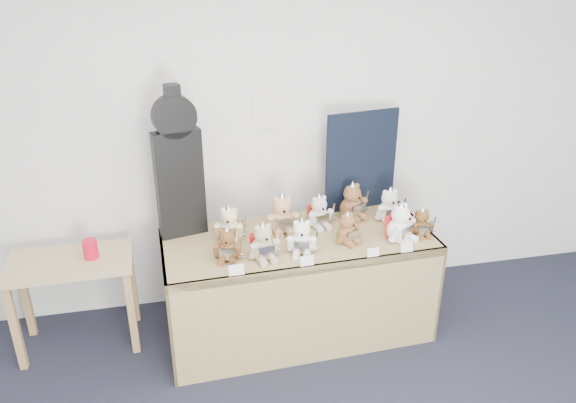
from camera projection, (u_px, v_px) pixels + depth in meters
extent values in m
plane|color=white|center=(278.00, 131.00, 4.09)|extent=(6.00, 0.00, 6.00)
cube|color=silver|center=(267.00, 109.00, 4.00)|extent=(0.21, 0.00, 0.30)
cube|color=olive|center=(298.00, 241.00, 3.84)|extent=(1.87, 0.84, 0.06)
cube|color=olive|center=(313.00, 316.00, 3.66)|extent=(1.84, 0.09, 0.77)
cube|color=olive|center=(168.00, 304.00, 3.78)|extent=(0.05, 0.77, 0.77)
cube|color=olive|center=(415.00, 268.00, 4.20)|extent=(0.05, 0.77, 0.77)
cube|color=tan|center=(70.00, 262.00, 3.74)|extent=(0.82, 0.47, 0.04)
cube|color=olive|center=(15.00, 329.00, 3.64)|extent=(0.05, 0.05, 0.64)
cube|color=olive|center=(26.00, 297.00, 3.97)|extent=(0.05, 0.05, 0.64)
cube|color=olive|center=(132.00, 313.00, 3.80)|extent=(0.05, 0.05, 0.64)
cube|color=olive|center=(132.00, 283.00, 4.13)|extent=(0.05, 0.05, 0.64)
cube|color=black|center=(180.00, 184.00, 3.73)|extent=(0.33, 0.16, 0.74)
cylinder|color=black|center=(174.00, 116.00, 3.53)|extent=(0.29, 0.15, 0.28)
cube|color=black|center=(173.00, 99.00, 3.49)|extent=(0.11, 0.10, 0.19)
cube|color=black|center=(361.00, 161.00, 4.11)|extent=(0.56, 0.11, 0.75)
cylinder|color=red|center=(90.00, 249.00, 3.73)|extent=(0.10, 0.10, 0.13)
ellipsoid|color=brown|center=(228.00, 250.00, 3.55)|extent=(0.17, 0.15, 0.14)
sphere|color=brown|center=(227.00, 237.00, 3.51)|extent=(0.11, 0.11, 0.11)
cylinder|color=brown|center=(226.00, 241.00, 3.47)|extent=(0.05, 0.03, 0.04)
sphere|color=black|center=(226.00, 243.00, 3.46)|extent=(0.02, 0.02, 0.02)
sphere|color=brown|center=(221.00, 231.00, 3.49)|extent=(0.03, 0.03, 0.03)
sphere|color=brown|center=(232.00, 231.00, 3.49)|extent=(0.03, 0.03, 0.03)
cylinder|color=brown|center=(217.00, 251.00, 3.53)|extent=(0.06, 0.09, 0.11)
cylinder|color=brown|center=(238.00, 251.00, 3.53)|extent=(0.06, 0.09, 0.11)
cylinder|color=brown|center=(222.00, 260.00, 3.52)|extent=(0.06, 0.10, 0.04)
cylinder|color=brown|center=(232.00, 260.00, 3.52)|extent=(0.06, 0.10, 0.04)
cube|color=silver|center=(227.00, 254.00, 3.49)|extent=(0.09, 0.04, 0.08)
cone|color=silver|center=(227.00, 231.00, 3.49)|extent=(0.09, 0.09, 0.07)
cube|color=silver|center=(241.00, 249.00, 3.51)|extent=(0.02, 0.04, 0.15)
cube|color=silver|center=(242.00, 257.00, 3.53)|extent=(0.04, 0.02, 0.01)
ellipsoid|color=tan|center=(263.00, 248.00, 3.56)|extent=(0.19, 0.17, 0.16)
sphere|color=tan|center=(263.00, 233.00, 3.51)|extent=(0.12, 0.12, 0.12)
cylinder|color=tan|center=(266.00, 238.00, 3.47)|extent=(0.05, 0.04, 0.05)
sphere|color=black|center=(267.00, 239.00, 3.46)|extent=(0.02, 0.02, 0.02)
sphere|color=tan|center=(257.00, 228.00, 3.48)|extent=(0.04, 0.04, 0.04)
sphere|color=tan|center=(268.00, 226.00, 3.51)|extent=(0.04, 0.04, 0.04)
cylinder|color=tan|center=(253.00, 251.00, 3.51)|extent=(0.06, 0.10, 0.12)
cylinder|color=tan|center=(275.00, 246.00, 3.56)|extent=(0.06, 0.10, 0.12)
cylinder|color=tan|center=(261.00, 260.00, 3.51)|extent=(0.07, 0.11, 0.05)
cylinder|color=tan|center=(272.00, 258.00, 3.54)|extent=(0.07, 0.11, 0.05)
cube|color=silver|center=(267.00, 252.00, 3.50)|extent=(0.11, 0.04, 0.09)
cone|color=silver|center=(263.00, 226.00, 3.49)|extent=(0.10, 0.10, 0.08)
cube|color=silver|center=(280.00, 243.00, 3.55)|extent=(0.02, 0.04, 0.17)
cube|color=silver|center=(280.00, 252.00, 3.58)|extent=(0.05, 0.02, 0.01)
cube|color=#B51714|center=(260.00, 243.00, 3.60)|extent=(0.13, 0.06, 0.14)
ellipsoid|color=white|center=(302.00, 243.00, 3.62)|extent=(0.18, 0.16, 0.15)
sphere|color=white|center=(302.00, 229.00, 3.58)|extent=(0.11, 0.11, 0.11)
cylinder|color=white|center=(302.00, 234.00, 3.54)|extent=(0.05, 0.03, 0.05)
sphere|color=black|center=(302.00, 235.00, 3.53)|extent=(0.02, 0.02, 0.02)
sphere|color=white|center=(296.00, 223.00, 3.56)|extent=(0.04, 0.04, 0.04)
sphere|color=white|center=(307.00, 223.00, 3.56)|extent=(0.04, 0.04, 0.04)
cylinder|color=white|center=(290.00, 244.00, 3.60)|extent=(0.06, 0.09, 0.12)
cylinder|color=white|center=(313.00, 244.00, 3.60)|extent=(0.06, 0.09, 0.12)
cylinder|color=white|center=(296.00, 253.00, 3.59)|extent=(0.07, 0.11, 0.05)
cylinder|color=white|center=(307.00, 253.00, 3.59)|extent=(0.07, 0.11, 0.05)
cube|color=silver|center=(302.00, 247.00, 3.57)|extent=(0.10, 0.04, 0.08)
cone|color=silver|center=(302.00, 222.00, 3.56)|extent=(0.10, 0.10, 0.07)
cube|color=silver|center=(317.00, 241.00, 3.58)|extent=(0.02, 0.04, 0.16)
cube|color=silver|center=(316.00, 250.00, 3.61)|extent=(0.05, 0.02, 0.01)
ellipsoid|color=brown|center=(347.00, 234.00, 3.75)|extent=(0.18, 0.17, 0.14)
sphere|color=brown|center=(347.00, 221.00, 3.71)|extent=(0.10, 0.10, 0.10)
cylinder|color=brown|center=(352.00, 225.00, 3.69)|extent=(0.05, 0.04, 0.04)
sphere|color=black|center=(354.00, 225.00, 3.68)|extent=(0.02, 0.02, 0.02)
sphere|color=brown|center=(344.00, 217.00, 3.68)|extent=(0.03, 0.03, 0.03)
sphere|color=brown|center=(351.00, 214.00, 3.72)|extent=(0.03, 0.03, 0.03)
cylinder|color=brown|center=(342.00, 237.00, 3.70)|extent=(0.07, 0.09, 0.11)
cylinder|color=brown|center=(355.00, 231.00, 3.78)|extent=(0.07, 0.09, 0.11)
cylinder|color=brown|center=(348.00, 243.00, 3.72)|extent=(0.08, 0.10, 0.04)
cylinder|color=brown|center=(355.00, 240.00, 3.75)|extent=(0.08, 0.10, 0.04)
cube|color=silver|center=(353.00, 236.00, 3.71)|extent=(0.09, 0.06, 0.08)
cone|color=silver|center=(348.00, 215.00, 3.69)|extent=(0.09, 0.09, 0.07)
cube|color=silver|center=(359.00, 228.00, 3.77)|extent=(0.03, 0.04, 0.15)
cube|color=silver|center=(359.00, 235.00, 3.80)|extent=(0.04, 0.03, 0.01)
ellipsoid|color=white|center=(399.00, 230.00, 3.77)|extent=(0.23, 0.22, 0.17)
sphere|color=white|center=(401.00, 214.00, 3.73)|extent=(0.13, 0.13, 0.13)
cylinder|color=white|center=(408.00, 218.00, 3.70)|extent=(0.06, 0.05, 0.05)
sphere|color=black|center=(410.00, 219.00, 3.68)|extent=(0.02, 0.02, 0.02)
sphere|color=white|center=(398.00, 210.00, 3.68)|extent=(0.04, 0.04, 0.04)
sphere|color=white|center=(405.00, 206.00, 3.73)|extent=(0.04, 0.04, 0.04)
cylinder|color=white|center=(395.00, 234.00, 3.70)|extent=(0.09, 0.11, 0.13)
cylinder|color=white|center=(409.00, 226.00, 3.81)|extent=(0.09, 0.11, 0.13)
cylinder|color=white|center=(403.00, 241.00, 3.73)|extent=(0.11, 0.12, 0.05)
cylinder|color=white|center=(410.00, 237.00, 3.78)|extent=(0.11, 0.12, 0.05)
cube|color=silver|center=(408.00, 232.00, 3.73)|extent=(0.10, 0.08, 0.10)
cone|color=silver|center=(401.00, 207.00, 3.70)|extent=(0.11, 0.11, 0.08)
cube|color=silver|center=(413.00, 221.00, 3.81)|extent=(0.04, 0.04, 0.18)
cube|color=silver|center=(412.00, 231.00, 3.84)|extent=(0.05, 0.04, 0.01)
cube|color=#B51714|center=(391.00, 225.00, 3.81)|extent=(0.13, 0.11, 0.16)
ellipsoid|color=brown|center=(421.00, 228.00, 3.85)|extent=(0.13, 0.11, 0.13)
sphere|color=brown|center=(422.00, 217.00, 3.81)|extent=(0.09, 0.09, 0.09)
cylinder|color=brown|center=(424.00, 220.00, 3.78)|extent=(0.04, 0.02, 0.04)
sphere|color=black|center=(425.00, 221.00, 3.77)|extent=(0.01, 0.01, 0.01)
sphere|color=brown|center=(419.00, 212.00, 3.79)|extent=(0.03, 0.03, 0.03)
sphere|color=brown|center=(427.00, 211.00, 3.80)|extent=(0.03, 0.03, 0.03)
cylinder|color=brown|center=(414.00, 229.00, 3.82)|extent=(0.04, 0.07, 0.09)
cylinder|color=brown|center=(430.00, 227.00, 3.84)|extent=(0.04, 0.07, 0.09)
cylinder|color=brown|center=(419.00, 236.00, 3.82)|extent=(0.04, 0.08, 0.04)
cylinder|color=brown|center=(427.00, 235.00, 3.83)|extent=(0.04, 0.08, 0.04)
cube|color=silver|center=(424.00, 230.00, 3.80)|extent=(0.08, 0.02, 0.07)
cone|color=silver|center=(423.00, 211.00, 3.80)|extent=(0.08, 0.08, 0.06)
cube|color=silver|center=(434.00, 225.00, 3.83)|extent=(0.01, 0.03, 0.13)
cube|color=silver|center=(433.00, 231.00, 3.85)|extent=(0.04, 0.01, 0.01)
cube|color=#B51714|center=(418.00, 223.00, 3.89)|extent=(0.10, 0.03, 0.11)
ellipsoid|color=beige|center=(230.00, 230.00, 3.78)|extent=(0.19, 0.17, 0.16)
sphere|color=beige|center=(229.00, 216.00, 3.74)|extent=(0.12, 0.12, 0.12)
cylinder|color=beige|center=(228.00, 221.00, 3.70)|extent=(0.05, 0.04, 0.05)
sphere|color=black|center=(228.00, 222.00, 3.68)|extent=(0.02, 0.02, 0.02)
sphere|color=beige|center=(223.00, 210.00, 3.72)|extent=(0.04, 0.04, 0.04)
sphere|color=beige|center=(234.00, 210.00, 3.72)|extent=(0.04, 0.04, 0.04)
cylinder|color=beige|center=(218.00, 230.00, 3.76)|extent=(0.06, 0.09, 0.12)
cylinder|color=beige|center=(240.00, 231.00, 3.76)|extent=(0.06, 0.09, 0.12)
cylinder|color=beige|center=(224.00, 240.00, 3.75)|extent=(0.07, 0.11, 0.05)
cylinder|color=beige|center=(234.00, 240.00, 3.75)|extent=(0.07, 0.11, 0.05)
cube|color=silver|center=(228.00, 234.00, 3.73)|extent=(0.10, 0.04, 0.09)
cone|color=silver|center=(229.00, 210.00, 3.72)|extent=(0.10, 0.10, 0.07)
cube|color=silver|center=(243.00, 229.00, 3.74)|extent=(0.02, 0.04, 0.17)
cube|color=silver|center=(244.00, 237.00, 3.76)|extent=(0.05, 0.02, 0.01)
ellipsoid|color=tan|center=(282.00, 221.00, 3.88)|extent=(0.18, 0.15, 0.18)
sphere|color=tan|center=(282.00, 206.00, 3.83)|extent=(0.13, 0.13, 0.13)
cylinder|color=tan|center=(284.00, 210.00, 3.79)|extent=(0.06, 0.03, 0.06)
sphere|color=black|center=(284.00, 212.00, 3.77)|extent=(0.02, 0.02, 0.02)
sphere|color=tan|center=(276.00, 199.00, 3.80)|extent=(0.04, 0.04, 0.04)
sphere|color=tan|center=(288.00, 198.00, 3.82)|extent=(0.04, 0.04, 0.04)
cylinder|color=tan|center=(270.00, 223.00, 3.84)|extent=(0.05, 0.10, 0.14)
cylinder|color=tan|center=(295.00, 220.00, 3.87)|extent=(0.05, 0.10, 0.14)
cylinder|color=tan|center=(278.00, 233.00, 3.84)|extent=(0.05, 0.12, 0.05)
cylinder|color=tan|center=(290.00, 232.00, 3.86)|extent=(0.05, 0.12, 0.05)
cube|color=silver|center=(284.00, 225.00, 3.82)|extent=(0.12, 0.02, 0.10)
cone|color=silver|center=(282.00, 198.00, 3.81)|extent=(0.11, 0.11, 0.09)
cube|color=silver|center=(299.00, 217.00, 3.86)|extent=(0.01, 0.05, 0.19)
cube|color=silver|center=(299.00, 227.00, 3.89)|extent=(0.05, 0.01, 0.01)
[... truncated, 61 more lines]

